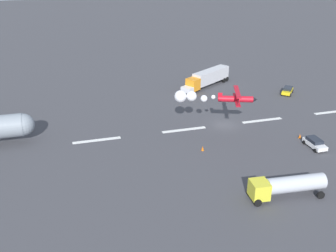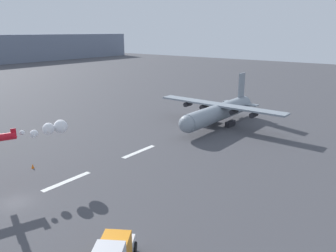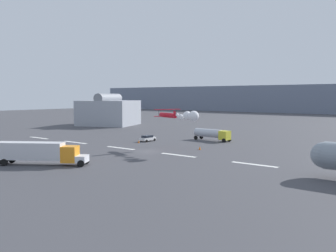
# 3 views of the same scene
# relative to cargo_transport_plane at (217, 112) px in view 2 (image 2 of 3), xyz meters

# --- Properties ---
(ground_plane) EXTENTS (440.00, 440.00, 0.00)m
(ground_plane) POSITION_rel_cargo_transport_plane_xyz_m (-46.00, 2.93, -3.28)
(ground_plane) COLOR #424247
(ground_plane) RESTS_ON ground
(runway_stripe_3) EXTENTS (8.00, 0.90, 0.01)m
(runway_stripe_3) POSITION_rel_cargo_transport_plane_xyz_m (-38.31, 2.93, -3.28)
(runway_stripe_3) COLOR white
(runway_stripe_3) RESTS_ON ground
(runway_stripe_4) EXTENTS (8.00, 0.90, 0.01)m
(runway_stripe_4) POSITION_rel_cargo_transport_plane_xyz_m (-22.92, 2.93, -3.28)
(runway_stripe_4) COLOR white
(runway_stripe_4) RESTS_ON ground
(cargo_transport_plane) EXTENTS (26.91, 30.89, 11.01)m
(cargo_transport_plane) POSITION_rel_cargo_transport_plane_xyz_m (0.00, 0.00, 0.00)
(cargo_transport_plane) COLOR gray
(cargo_transport_plane) RESTS_ON ground
(stunt_biplane_red) EXTENTS (12.84, 7.00, 2.02)m
(stunt_biplane_red) POSITION_rel_cargo_transport_plane_xyz_m (-40.33, 6.87, 4.05)
(stunt_biplane_red) COLOR red
(traffic_cone_far) EXTENTS (0.44, 0.44, 0.75)m
(traffic_cone_far) POSITION_rel_cargo_transport_plane_xyz_m (-38.70, 11.21, -2.91)
(traffic_cone_far) COLOR orange
(traffic_cone_far) RESTS_ON ground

